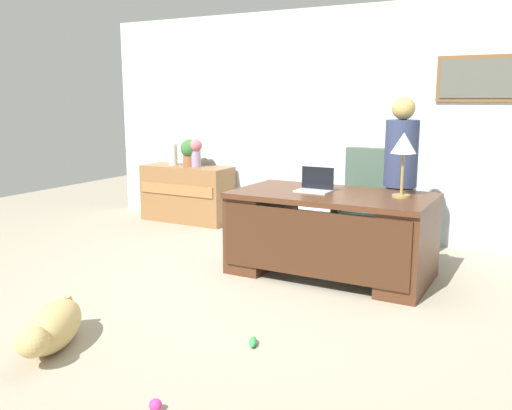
# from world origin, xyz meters

# --- Properties ---
(ground_plane) EXTENTS (12.00, 12.00, 0.00)m
(ground_plane) POSITION_xyz_m (0.00, 0.00, 0.00)
(ground_plane) COLOR #9E937F
(back_wall) EXTENTS (7.00, 0.16, 2.70)m
(back_wall) POSITION_xyz_m (0.01, 2.60, 1.35)
(back_wall) COLOR silver
(back_wall) RESTS_ON ground_plane
(desk) EXTENTS (1.82, 0.99, 0.79)m
(desk) POSITION_xyz_m (0.37, 0.96, 0.43)
(desk) COLOR #4C2B19
(desk) RESTS_ON ground_plane
(credenza) EXTENTS (1.24, 0.50, 0.75)m
(credenza) POSITION_xyz_m (-2.18, 2.25, 0.38)
(credenza) COLOR olive
(credenza) RESTS_ON ground_plane
(armchair) EXTENTS (0.60, 0.59, 1.11)m
(armchair) POSITION_xyz_m (0.41, 1.96, 0.49)
(armchair) COLOR #475B4C
(armchair) RESTS_ON ground_plane
(person_standing) EXTENTS (0.32, 0.32, 1.67)m
(person_standing) POSITION_xyz_m (0.84, 1.61, 0.86)
(person_standing) COLOR #262323
(person_standing) RESTS_ON ground_plane
(dog_lying) EXTENTS (0.57, 0.76, 0.30)m
(dog_lying) POSITION_xyz_m (-0.67, -1.41, 0.15)
(dog_lying) COLOR tan
(dog_lying) RESTS_ON ground_plane
(laptop) EXTENTS (0.32, 0.22, 0.22)m
(laptop) POSITION_xyz_m (0.20, 1.00, 0.84)
(laptop) COLOR #B2B5BA
(laptop) RESTS_ON desk
(desk_lamp) EXTENTS (0.22, 0.22, 0.57)m
(desk_lamp) POSITION_xyz_m (0.99, 1.07, 1.23)
(desk_lamp) COLOR #9E8447
(desk_lamp) RESTS_ON desk
(vase_with_flowers) EXTENTS (0.17, 0.17, 0.37)m
(vase_with_flowers) POSITION_xyz_m (-2.03, 2.25, 0.96)
(vase_with_flowers) COLOR #A08BB1
(vase_with_flowers) RESTS_ON credenza
(vase_empty) EXTENTS (0.11, 0.11, 0.29)m
(vase_empty) POSITION_xyz_m (-2.40, 2.25, 0.90)
(vase_empty) COLOR silver
(vase_empty) RESTS_ON credenza
(potted_plant) EXTENTS (0.24, 0.24, 0.36)m
(potted_plant) POSITION_xyz_m (-2.13, 2.25, 0.95)
(potted_plant) COLOR brown
(potted_plant) RESTS_ON credenza
(dog_toy_ball) EXTENTS (0.07, 0.07, 0.07)m
(dog_toy_ball) POSITION_xyz_m (0.41, -1.67, 0.04)
(dog_toy_ball) COLOR #D8338C
(dog_toy_ball) RESTS_ON ground_plane
(dog_toy_bone) EXTENTS (0.10, 0.15, 0.05)m
(dog_toy_bone) POSITION_xyz_m (0.48, -0.72, 0.03)
(dog_toy_bone) COLOR green
(dog_toy_bone) RESTS_ON ground_plane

